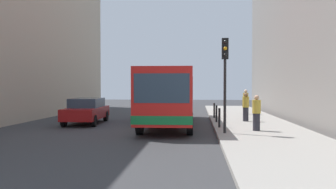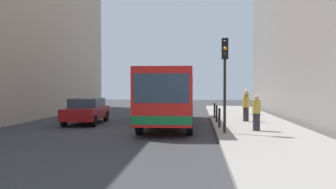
% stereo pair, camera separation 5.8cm
% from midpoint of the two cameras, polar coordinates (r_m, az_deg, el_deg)
% --- Properties ---
extents(ground_plane, '(80.00, 80.00, 0.00)m').
position_cam_midpoint_polar(ground_plane, '(16.76, -3.40, -6.11)').
color(ground_plane, '#38383A').
extents(sidewalk, '(4.40, 40.00, 0.15)m').
position_cam_midpoint_polar(sidewalk, '(16.85, 15.19, -5.86)').
color(sidewalk, '#9E9991').
rests_on(sidewalk, ground).
extents(bus, '(2.69, 11.06, 3.00)m').
position_cam_midpoint_polar(bus, '(19.50, 0.28, 0.03)').
color(bus, red).
rests_on(bus, ground).
extents(car_beside_bus, '(2.05, 4.49, 1.48)m').
position_cam_midpoint_polar(car_beside_bus, '(20.71, -13.36, -2.54)').
color(car_beside_bus, maroon).
rests_on(car_beside_bus, ground).
extents(traffic_light, '(0.28, 0.33, 4.10)m').
position_cam_midpoint_polar(traffic_light, '(15.15, 9.27, 4.47)').
color(traffic_light, black).
rests_on(traffic_light, sidewalk).
extents(bollard_near, '(0.11, 0.11, 0.95)m').
position_cam_midpoint_polar(bollard_near, '(17.29, 8.37, -3.81)').
color(bollard_near, black).
rests_on(bollard_near, sidewalk).
extents(bollard_mid, '(0.11, 0.11, 0.95)m').
position_cam_midpoint_polar(bollard_mid, '(19.88, 7.91, -3.14)').
color(bollard_mid, black).
rests_on(bollard_mid, sidewalk).
extents(bollard_far, '(0.11, 0.11, 0.95)m').
position_cam_midpoint_polar(bollard_far, '(22.47, 7.55, -2.62)').
color(bollard_far, black).
rests_on(bollard_far, sidewalk).
extents(pedestrian_near_signal, '(0.38, 0.38, 1.62)m').
position_cam_midpoint_polar(pedestrian_near_signal, '(16.29, 14.28, -2.98)').
color(pedestrian_near_signal, '#26262D').
rests_on(pedestrian_near_signal, sidewalk).
extents(pedestrian_mid_sidewalk, '(0.38, 0.38, 1.65)m').
position_cam_midpoint_polar(pedestrian_mid_sidewalk, '(20.56, 12.61, -2.04)').
color(pedestrian_mid_sidewalk, '#26262D').
rests_on(pedestrian_mid_sidewalk, sidewalk).
extents(pedestrian_far_sidewalk, '(0.38, 0.38, 1.80)m').
position_cam_midpoint_polar(pedestrian_far_sidewalk, '(25.82, 12.62, -1.17)').
color(pedestrian_far_sidewalk, '#26262D').
rests_on(pedestrian_far_sidewalk, sidewalk).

